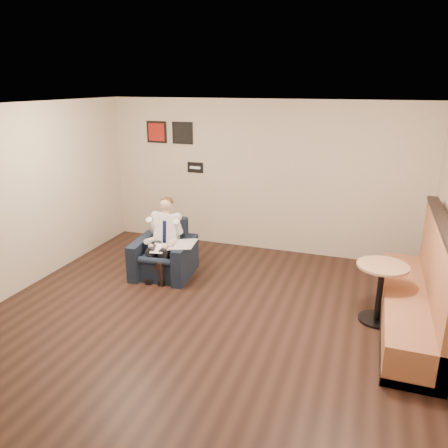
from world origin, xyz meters
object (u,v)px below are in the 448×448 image
(smartphone, at_px, (168,254))
(armchair, at_px, (163,250))
(seated_man, at_px, (160,243))
(side_table, at_px, (161,267))
(banquette, at_px, (413,276))
(cafe_table, at_px, (379,293))
(coffee_mug, at_px, (172,254))
(green_folder, at_px, (158,256))

(smartphone, bearing_deg, armchair, -170.98)
(seated_man, bearing_deg, side_table, -93.04)
(seated_man, xyz_separation_m, side_table, (0.00, -0.04, -0.42))
(banquette, bearing_deg, cafe_table, 178.72)
(seated_man, distance_m, banquette, 3.76)
(coffee_mug, height_order, banquette, banquette)
(coffee_mug, bearing_deg, armchair, 154.37)
(side_table, xyz_separation_m, smartphone, (0.08, 0.12, 0.20))
(side_table, relative_size, smartphone, 3.93)
(seated_man, height_order, banquette, banquette)
(banquette, bearing_deg, smartphone, 174.05)
(armchair, distance_m, cafe_table, 3.40)
(green_folder, bearing_deg, side_table, 17.92)
(armchair, bearing_deg, coffee_mug, -31.27)
(coffee_mug, distance_m, smartphone, 0.13)
(seated_man, distance_m, cafe_table, 3.39)
(side_table, distance_m, banquette, 3.79)
(banquette, bearing_deg, side_table, 176.05)
(side_table, relative_size, green_folder, 1.22)
(armchair, distance_m, green_folder, 0.17)
(green_folder, bearing_deg, cafe_table, -4.04)
(armchair, height_order, smartphone, armchair)
(armchair, height_order, coffee_mug, armchair)
(banquette, bearing_deg, seated_man, 175.52)
(armchair, xyz_separation_m, smartphone, (0.09, -0.03, -0.05))
(armchair, bearing_deg, seated_man, -90.00)
(side_table, xyz_separation_m, banquette, (3.74, -0.26, 0.52))
(green_folder, distance_m, smartphone, 0.17)
(cafe_table, bearing_deg, smartphone, 173.52)
(cafe_table, bearing_deg, armchair, 173.23)
(smartphone, height_order, cafe_table, cafe_table)
(seated_man, xyz_separation_m, green_folder, (-0.03, -0.05, -0.21))
(seated_man, xyz_separation_m, cafe_table, (3.37, -0.29, -0.20))
(armchair, xyz_separation_m, cafe_table, (3.38, -0.40, -0.04))
(smartphone, bearing_deg, cafe_table, 19.29)
(side_table, distance_m, cafe_table, 3.38)
(smartphone, relative_size, banquette, 0.04)
(coffee_mug, relative_size, cafe_table, 0.10)
(side_table, height_order, smartphone, smartphone)
(seated_man, relative_size, green_folder, 3.10)
(smartphone, distance_m, cafe_table, 3.31)
(green_folder, height_order, smartphone, green_folder)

